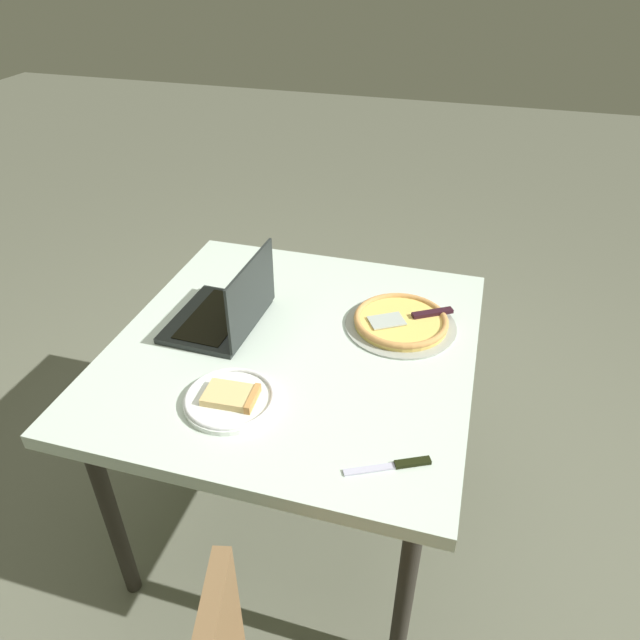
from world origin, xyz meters
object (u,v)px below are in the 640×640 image
Objects in this scene: dining_table at (295,361)px; table_knife at (397,465)px; pizza_plate at (231,399)px; pizza_tray at (401,321)px; laptop at (227,312)px.

dining_table is 0.54m from table_knife.
table_knife is (0.37, -0.38, 0.07)m from dining_table.
dining_table is 0.31m from pizza_plate.
pizza_tray is at bearing 30.76° from dining_table.
laptop reaches higher than dining_table.
laptop is 1.71× the size of table_knife.
pizza_plate is 1.26× the size of table_knife.
laptop is 0.73m from table_knife.
pizza_plate is (-0.08, -0.29, 0.08)m from dining_table.
pizza_tray is (0.51, 0.14, -0.03)m from laptop.
pizza_plate is 0.46m from table_knife.
pizza_plate is at bearing 168.25° from table_knife.
dining_table is 4.47× the size of pizza_plate.
laptop is 0.96× the size of pizza_tray.
dining_table is 3.17× the size of pizza_tray.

